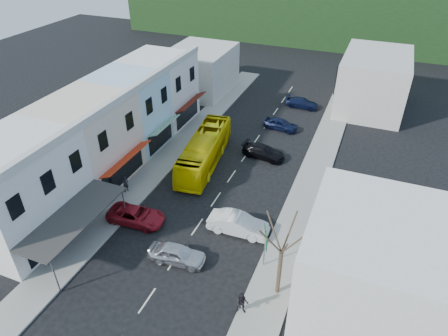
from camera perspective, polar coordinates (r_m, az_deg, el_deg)
ground at (r=33.65m, az=-3.85°, el=-8.38°), size 120.00×120.00×0.00m
sidewalk_left at (r=43.63m, az=-7.21°, el=2.37°), size 3.00×52.00×0.15m
sidewalk_right at (r=39.52m, az=12.35°, el=-1.84°), size 3.00×52.00×0.15m
shopfront_row at (r=40.73m, az=-17.15°, el=5.00°), size 8.25×30.00×8.00m
right_building at (r=26.08m, az=20.37°, el=-14.15°), size 8.00×9.00×8.00m
distant_block_left at (r=57.99m, az=-3.37°, el=13.82°), size 8.00×10.00×6.00m
distant_block_right at (r=55.69m, az=20.54°, el=11.48°), size 8.00×12.00×7.00m
bus at (r=40.62m, az=-2.78°, el=2.51°), size 3.95×11.82×3.10m
car_silver at (r=30.53m, az=-6.70°, el=-12.12°), size 4.56×2.24×1.40m
car_white at (r=32.68m, az=2.04°, el=-8.18°), size 4.47×1.98×1.40m
car_red at (r=34.40m, az=-12.45°, el=-6.61°), size 4.71×2.18×1.40m
car_black_near at (r=42.25m, az=5.67°, el=2.35°), size 4.71×2.43×1.40m
car_navy_mid at (r=48.05m, az=8.11°, el=6.23°), size 4.60×2.38×1.40m
car_navy_far at (r=54.16m, az=11.09°, el=9.17°), size 4.55×1.97×1.40m
pedestrian_left at (r=37.76m, az=-13.88°, el=-2.20°), size 0.56×0.69×1.70m
pedestrian_right at (r=27.08m, az=2.60°, el=-18.77°), size 0.79×0.61×1.70m
direction_sign at (r=29.33m, az=5.83°, el=-11.37°), size 1.38×1.75×3.59m
street_tree at (r=26.26m, az=8.21°, el=-11.87°), size 3.41×3.41×7.72m
traffic_signal at (r=58.22m, az=15.66°, el=11.92°), size 1.07×1.20×4.44m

